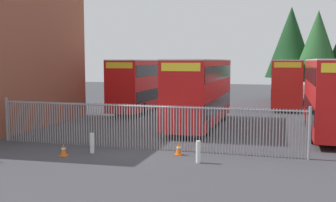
# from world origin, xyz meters

# --- Properties ---
(ground_plane) EXTENTS (100.00, 100.00, 0.00)m
(ground_plane) POSITION_xyz_m (0.00, 8.00, 0.00)
(ground_plane) COLOR #3D3D42
(palisade_fence) EXTENTS (15.67, 0.14, 2.35)m
(palisade_fence) POSITION_xyz_m (-0.18, 0.00, 1.18)
(palisade_fence) COLOR gray
(palisade_fence) RESTS_ON ground
(double_decker_bus_near_gate) EXTENTS (2.54, 10.81, 4.42)m
(double_decker_bus_near_gate) POSITION_xyz_m (1.19, 7.66, 2.42)
(double_decker_bus_near_gate) COLOR red
(double_decker_bus_near_gate) RESTS_ON ground
(double_decker_bus_behind_fence_left) EXTENTS (2.54, 10.81, 4.42)m
(double_decker_bus_behind_fence_left) POSITION_xyz_m (9.16, 7.01, 2.42)
(double_decker_bus_behind_fence_left) COLOR red
(double_decker_bus_behind_fence_left) RESTS_ON ground
(double_decker_bus_behind_fence_right) EXTENTS (2.54, 10.81, 4.42)m
(double_decker_bus_behind_fence_right) POSITION_xyz_m (-5.31, 14.77, 2.42)
(double_decker_bus_behind_fence_right) COLOR red
(double_decker_bus_behind_fence_right) RESTS_ON ground
(double_decker_bus_far_back) EXTENTS (2.54, 10.81, 4.42)m
(double_decker_bus_far_back) POSITION_xyz_m (6.71, 21.28, 2.42)
(double_decker_bus_far_back) COLOR red
(double_decker_bus_far_back) RESTS_ON ground
(bollard_near_left) EXTENTS (0.20, 0.20, 0.95)m
(bollard_near_left) POSITION_xyz_m (-2.16, -1.45, 0.47)
(bollard_near_left) COLOR silver
(bollard_near_left) RESTS_ON ground
(bollard_center_front) EXTENTS (0.20, 0.20, 0.95)m
(bollard_center_front) POSITION_xyz_m (3.03, -1.93, 0.47)
(bollard_center_front) COLOR silver
(bollard_center_front) RESTS_ON ground
(traffic_cone_by_gate) EXTENTS (0.34, 0.34, 0.59)m
(traffic_cone_by_gate) POSITION_xyz_m (-3.13, -2.38, 0.29)
(traffic_cone_by_gate) COLOR orange
(traffic_cone_by_gate) RESTS_ON ground
(traffic_cone_mid_forecourt) EXTENTS (0.34, 0.34, 0.59)m
(traffic_cone_mid_forecourt) POSITION_xyz_m (1.87, -0.74, 0.29)
(traffic_cone_mid_forecourt) COLOR orange
(traffic_cone_mid_forecourt) RESTS_ON ground
(tree_short_side) EXTENTS (5.35, 5.35, 10.18)m
(tree_short_side) POSITION_xyz_m (7.06, 27.81, 6.35)
(tree_short_side) COLOR #4C3823
(tree_short_side) RESTS_ON ground
(tree_mid_row) EXTENTS (5.01, 5.01, 9.43)m
(tree_mid_row) POSITION_xyz_m (9.64, 25.31, 5.84)
(tree_mid_row) COLOR #4C3823
(tree_mid_row) RESTS_ON ground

